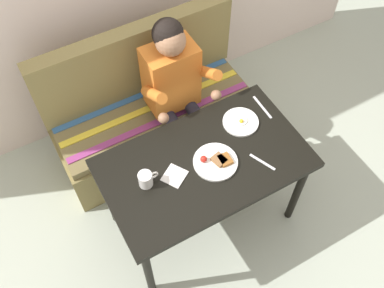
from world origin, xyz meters
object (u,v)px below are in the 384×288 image
at_px(person, 176,86).
at_px(plate_eggs, 241,122).
at_px(plate_breakfast, 216,161).
at_px(coffee_mug, 146,179).
at_px(knife, 262,107).
at_px(fork, 262,162).
at_px(napkin, 175,176).
at_px(table, 204,169).
at_px(couch, 151,114).

bearing_deg(person, plate_eggs, -65.49).
distance_m(person, plate_breakfast, 0.63).
distance_m(plate_eggs, coffee_mug, 0.70).
relative_size(coffee_mug, knife, 0.59).
relative_size(person, plate_eggs, 5.48).
distance_m(plate_breakfast, fork, 0.27).
bearing_deg(plate_breakfast, coffee_mug, 169.89).
bearing_deg(person, plate_breakfast, -96.67).
bearing_deg(napkin, fork, -18.86).
height_order(plate_breakfast, knife, plate_breakfast).
relative_size(napkin, knife, 0.63).
relative_size(table, fork, 7.06).
bearing_deg(person, couch, 126.27).
bearing_deg(plate_breakfast, napkin, 171.45).
bearing_deg(couch, plate_breakfast, -86.09).
xyz_separation_m(fork, knife, (0.23, 0.34, 0.00)).
bearing_deg(coffee_mug, couch, 63.98).
relative_size(plate_breakfast, knife, 1.29).
relative_size(person, coffee_mug, 10.27).
bearing_deg(table, knife, 18.19).
xyz_separation_m(napkin, knife, (0.72, 0.17, -0.00)).
height_order(table, knife, knife).
relative_size(person, knife, 6.06).
distance_m(couch, knife, 0.89).
xyz_separation_m(table, plate_breakfast, (0.05, -0.04, 0.09)).
bearing_deg(fork, couch, 83.81).
distance_m(napkin, knife, 0.74).
bearing_deg(plate_eggs, couch, 118.07).
relative_size(couch, plate_eggs, 6.51).
xyz_separation_m(coffee_mug, fork, (0.64, -0.20, -0.05)).
height_order(fork, knife, same).
xyz_separation_m(plate_breakfast, knife, (0.47, 0.21, -0.01)).
bearing_deg(couch, coffee_mug, -116.02).
bearing_deg(person, coffee_mug, -131.13).
distance_m(plate_breakfast, knife, 0.51).
height_order(person, knife, person).
relative_size(table, plate_eggs, 5.43).
distance_m(plate_eggs, knife, 0.19).
bearing_deg(plate_eggs, fork, -98.74).
height_order(person, fork, person).
relative_size(couch, napkin, 11.44).
height_order(person, plate_eggs, person).
height_order(coffee_mug, knife, coffee_mug).
bearing_deg(knife, couch, 132.14).
height_order(table, plate_breakfast, plate_breakfast).
bearing_deg(plate_eggs, plate_breakfast, -147.89).
xyz_separation_m(table, person, (0.13, 0.59, 0.09)).
relative_size(plate_breakfast, coffee_mug, 2.19).
bearing_deg(napkin, plate_breakfast, -8.55).
bearing_deg(couch, fork, -72.81).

